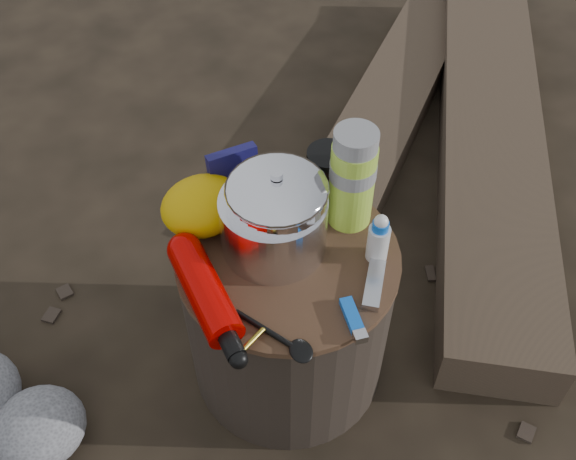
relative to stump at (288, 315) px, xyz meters
name	(u,v)px	position (x,y,z in m)	size (l,w,h in m)	color
ground	(288,362)	(0.00, 0.00, -0.20)	(60.00, 60.00, 0.00)	black
stump	(288,315)	(0.00, 0.00, 0.00)	(0.44, 0.44, 0.40)	black
log_main	(489,137)	(0.86, 0.43, -0.13)	(0.28, 1.68, 0.14)	#3B2E23
log_small	(390,106)	(0.67, 0.70, -0.15)	(0.22, 1.22, 0.10)	#3B2E23
foil_windscreen	(274,224)	(-0.01, 0.04, 0.26)	(0.21, 0.21, 0.13)	silver
camping_pot	(277,213)	(-0.01, 0.03, 0.29)	(0.19, 0.19, 0.19)	silver
fuel_bottle	(205,291)	(-0.18, -0.04, 0.24)	(0.07, 0.28, 0.07)	#B30200
thermos	(352,178)	(0.15, 0.04, 0.31)	(0.09, 0.09, 0.22)	#A2CD38
travel_mug	(328,177)	(0.14, 0.11, 0.26)	(0.08, 0.08, 0.13)	black
stuff_sack	(203,206)	(-0.12, 0.14, 0.26)	(0.17, 0.14, 0.11)	#C69604
food_pouch	(235,178)	(-0.04, 0.18, 0.27)	(0.10, 0.02, 0.13)	#120F46
lighter	(352,315)	(0.05, -0.18, 0.21)	(0.02, 0.09, 0.02)	blue
multitool	(374,285)	(0.12, -0.13, 0.21)	(0.03, 0.11, 0.02)	silver
spork	(267,330)	(-0.11, -0.14, 0.21)	(0.03, 0.16, 0.01)	black
squeeze_bottle	(378,239)	(0.16, -0.07, 0.25)	(0.04, 0.04, 0.10)	silver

